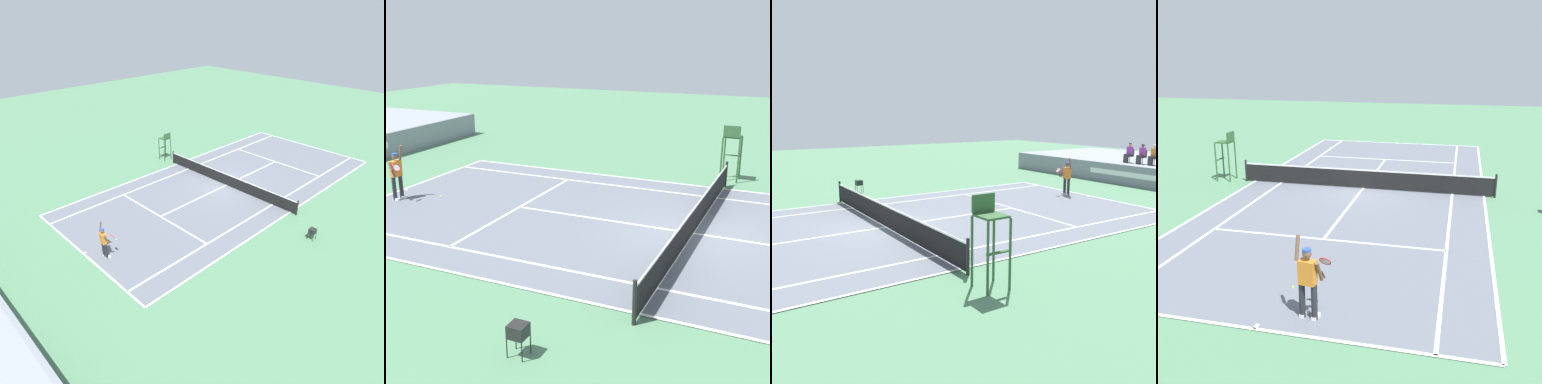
# 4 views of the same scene
# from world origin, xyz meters

# --- Properties ---
(ground_plane) EXTENTS (80.00, 80.00, 0.00)m
(ground_plane) POSITION_xyz_m (0.00, 0.00, 0.00)
(ground_plane) COLOR #4C7A56
(court) EXTENTS (11.08, 23.88, 0.03)m
(court) POSITION_xyz_m (0.00, 0.00, 0.01)
(court) COLOR slate
(court) RESTS_ON ground
(net) EXTENTS (11.98, 0.10, 1.07)m
(net) POSITION_xyz_m (0.00, 0.00, 0.52)
(net) COLOR black
(net) RESTS_ON ground
(tennis_player) EXTENTS (0.80, 0.62, 2.08)m
(tennis_player) POSITION_xyz_m (-1.08, 11.13, 0.99)
(tennis_player) COLOR #232328
(tennis_player) RESTS_ON ground
(tennis_ball) EXTENTS (0.07, 0.07, 0.07)m
(tennis_ball) POSITION_xyz_m (-0.18, 9.84, 0.03)
(tennis_ball) COLOR #D1E533
(tennis_ball) RESTS_ON ground
(umpire_chair) EXTENTS (0.77, 0.77, 2.44)m
(umpire_chair) POSITION_xyz_m (6.94, 0.00, 1.56)
(umpire_chair) COLOR #2D562D
(umpire_chair) RESTS_ON ground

